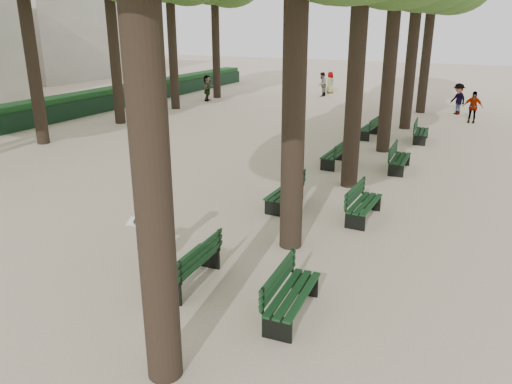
% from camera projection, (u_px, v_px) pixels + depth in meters
% --- Properties ---
extents(ground, '(120.00, 120.00, 0.00)m').
position_uv_depth(ground, '(163.00, 290.00, 9.81)').
color(ground, beige).
rests_on(ground, ground).
extents(bench_left_0, '(0.66, 1.83, 0.92)m').
position_uv_depth(bench_left_0, '(190.00, 272.00, 9.95)').
color(bench_left_0, black).
rests_on(bench_left_0, ground).
extents(bench_left_1, '(0.57, 1.80, 0.92)m').
position_uv_depth(bench_left_1, '(285.00, 197.00, 14.14)').
color(bench_left_1, black).
rests_on(bench_left_1, ground).
extents(bench_left_2, '(0.59, 1.81, 0.92)m').
position_uv_depth(bench_left_2, '(334.00, 158.00, 18.16)').
color(bench_left_2, black).
rests_on(bench_left_2, ground).
extents(bench_left_3, '(0.62, 1.81, 0.92)m').
position_uv_depth(bench_left_3, '(368.00, 132.00, 22.53)').
color(bench_left_3, black).
rests_on(bench_left_3, ground).
extents(bench_right_0, '(0.67, 1.83, 0.92)m').
position_uv_depth(bench_right_0, '(292.00, 302.00, 8.87)').
color(bench_right_0, black).
rests_on(bench_right_0, ground).
extents(bench_right_1, '(0.62, 1.81, 0.92)m').
position_uv_depth(bench_right_1, '(364.00, 210.00, 13.22)').
color(bench_right_1, black).
rests_on(bench_right_1, ground).
extents(bench_right_2, '(0.64, 1.82, 0.92)m').
position_uv_depth(bench_right_2, '(399.00, 163.00, 17.52)').
color(bench_right_2, black).
rests_on(bench_right_2, ground).
extents(bench_right_3, '(0.70, 1.84, 0.92)m').
position_uv_depth(bench_right_3, '(421.00, 135.00, 21.76)').
color(bench_right_3, black).
rests_on(bench_right_3, ground).
extents(man_with_map, '(0.63, 0.75, 1.86)m').
position_uv_depth(man_with_map, '(146.00, 229.00, 10.33)').
color(man_with_map, black).
rests_on(man_with_map, ground).
extents(pedestrian_e, '(0.68, 1.58, 1.67)m').
position_uv_depth(pedestrian_e, '(207.00, 88.00, 32.69)').
color(pedestrian_e, '#262628').
rests_on(pedestrian_e, ground).
extents(pedestrian_a, '(0.33, 0.80, 1.64)m').
position_uv_depth(pedestrian_a, '(322.00, 84.00, 34.70)').
color(pedestrian_a, '#262628').
rests_on(pedestrian_a, ground).
extents(pedestrian_d, '(0.76, 0.73, 1.53)m').
position_uv_depth(pedestrian_d, '(330.00, 83.00, 36.14)').
color(pedestrian_d, '#262628').
rests_on(pedestrian_d, ground).
extents(pedestrian_c, '(0.96, 0.35, 1.62)m').
position_uv_depth(pedestrian_c, '(473.00, 107.00, 25.63)').
color(pedestrian_c, '#262628').
rests_on(pedestrian_c, ground).
extents(pedestrian_b, '(1.00, 1.06, 1.73)m').
position_uv_depth(pedestrian_b, '(458.00, 99.00, 27.91)').
color(pedestrian_b, '#262628').
rests_on(pedestrian_b, ground).
extents(fence, '(0.08, 42.00, 0.90)m').
position_uv_depth(fence, '(47.00, 116.00, 25.19)').
color(fence, black).
rests_on(fence, ground).
extents(hedge, '(1.20, 42.00, 1.20)m').
position_uv_depth(hedge, '(36.00, 112.00, 25.43)').
color(hedge, '#17421D').
rests_on(hedge, ground).
extents(building_far, '(12.00, 16.00, 7.00)m').
position_uv_depth(building_far, '(63.00, 37.00, 47.77)').
color(building_far, '#B7B2A3').
rests_on(building_far, ground).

